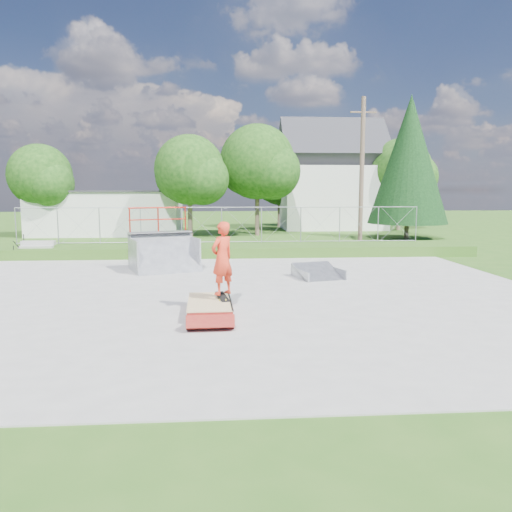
{
  "coord_description": "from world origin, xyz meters",
  "views": [
    {
      "loc": [
        -0.09,
        -14.49,
        3.14
      ],
      "look_at": [
        1.02,
        0.83,
        1.1
      ],
      "focal_mm": 35.0,
      "sensor_mm": 36.0,
      "label": 1
    }
  ],
  "objects_px": {
    "quarter_pipe": "(165,240)",
    "flat_bank_ramp": "(318,272)",
    "grind_box": "(209,307)",
    "skater": "(222,261)"
  },
  "relations": [
    {
      "from": "quarter_pipe",
      "to": "flat_bank_ramp",
      "type": "height_order",
      "value": "quarter_pipe"
    },
    {
      "from": "grind_box",
      "to": "flat_bank_ramp",
      "type": "height_order",
      "value": "flat_bank_ramp"
    },
    {
      "from": "quarter_pipe",
      "to": "flat_bank_ramp",
      "type": "distance_m",
      "value": 6.08
    },
    {
      "from": "flat_bank_ramp",
      "to": "skater",
      "type": "relative_size",
      "value": 0.84
    },
    {
      "from": "quarter_pipe",
      "to": "flat_bank_ramp",
      "type": "relative_size",
      "value": 1.54
    },
    {
      "from": "quarter_pipe",
      "to": "grind_box",
      "type": "bearing_deg",
      "value": -95.52
    },
    {
      "from": "quarter_pipe",
      "to": "flat_bank_ramp",
      "type": "bearing_deg",
      "value": -40.71
    },
    {
      "from": "grind_box",
      "to": "quarter_pipe",
      "type": "bearing_deg",
      "value": 103.16
    },
    {
      "from": "flat_bank_ramp",
      "to": "skater",
      "type": "bearing_deg",
      "value": -140.93
    },
    {
      "from": "flat_bank_ramp",
      "to": "skater",
      "type": "height_order",
      "value": "skater"
    }
  ]
}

